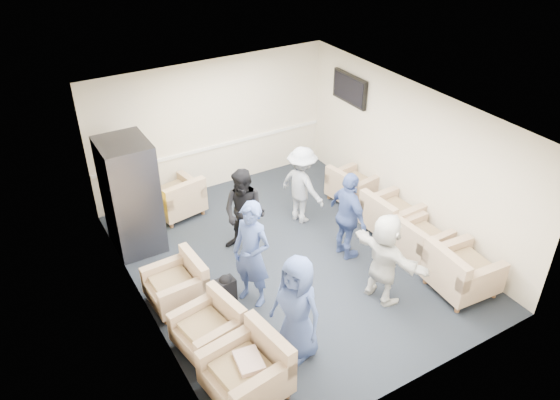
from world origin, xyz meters
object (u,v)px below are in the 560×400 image
vending_machine (131,196)px  person_mid_right (348,216)px  person_front_right (385,258)px  armchair_right_midnear (419,241)px  person_back_right (302,185)px  armchair_right_midfar (389,216)px  armchair_left_near (250,371)px  armchair_left_mid (211,329)px  person_mid_left (252,254)px  armchair_left_far (179,285)px  armchair_right_far (350,187)px  person_front_left (297,308)px  person_back_left (245,213)px  armchair_right_near (459,273)px  armchair_corner (178,199)px

vending_machine → person_mid_right: size_ratio=1.26×
vending_machine → person_front_right: 4.34m
armchair_right_midnear → person_back_right: bearing=28.1°
armchair_right_midnear → armchair_right_midfar: bearing=-3.4°
person_front_right → person_mid_right: bearing=-17.3°
armchair_left_near → armchair_left_mid: 0.97m
vending_machine → person_mid_left: vending_machine is taller
armchair_left_mid → person_mid_right: (2.87, 0.74, 0.48)m
armchair_left_far → armchair_right_far: armchair_left_far is taller
armchair_left_near → person_front_left: 1.01m
armchair_left_far → armchair_left_mid: bearing=-0.5°
person_mid_left → armchair_left_far: bearing=-145.2°
vending_machine → person_back_left: size_ratio=1.28×
armchair_right_midfar → armchair_left_near: bearing=113.2°
armchair_right_near → armchair_right_midnear: (0.09, 1.01, -0.05)m
person_back_left → person_front_left: bearing=-49.0°
armchair_left_near → person_mid_left: bearing=143.2°
armchair_right_midnear → person_back_left: bearing=54.8°
armchair_right_midnear → person_front_left: person_front_left is taller
armchair_right_midnear → person_front_left: 3.10m
armchair_left_mid → armchair_right_near: bearing=66.8°
armchair_right_midfar → person_front_right: 1.86m
armchair_right_near → armchair_right_far: 3.07m
person_mid_left → armchair_corner: bearing=154.9°
armchair_left_mid → armchair_corner: 3.52m
armchair_right_near → person_mid_left: 3.28m
armchair_left_near → armchair_right_midnear: armchair_left_near is taller
vending_machine → person_back_left: bearing=-36.0°
armchair_left_near → person_front_right: size_ratio=0.68×
armchair_left_far → armchair_corner: size_ratio=0.84×
armchair_right_midnear → armchair_left_near: bearing=103.7°
armchair_left_mid → person_back_left: size_ratio=0.59×
armchair_left_near → person_back_left: bearing=146.1°
armchair_left_mid → vending_machine: size_ratio=0.46×
armchair_right_far → person_back_left: 2.64m
person_back_right → person_mid_right: 1.32m
armchair_left_mid → person_mid_left: person_mid_left is taller
armchair_right_far → person_mid_right: 1.87m
vending_machine → armchair_right_near: bearing=-43.7°
armchair_left_far → vending_machine: bearing=-180.0°
armchair_left_near → armchair_right_midnear: bearing=97.8°
armchair_right_midfar → person_back_right: (-1.15, 1.15, 0.42)m
person_mid_right → person_front_right: person_mid_right is taller
armchair_right_midnear → person_mid_left: size_ratio=0.46×
person_mid_left → person_front_right: 2.00m
armchair_left_far → armchair_corner: (0.90, 2.33, 0.02)m
armchair_left_mid → armchair_right_midnear: 3.92m
armchair_left_near → armchair_corner: size_ratio=1.03×
armchair_left_near → person_front_right: person_front_right is taller
armchair_right_far → person_mid_left: person_mid_left is taller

